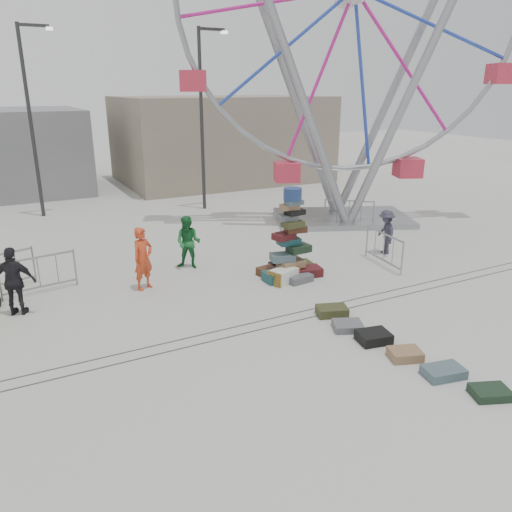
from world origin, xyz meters
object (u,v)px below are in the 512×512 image
barricade_wheel_front (384,249)px  pedestrian_red (143,259)px  pedestrian_grey (386,232)px  lamp_post_right (203,111)px  steamer_trunk (284,276)px  lamp_post_left (32,113)px  barricade_dummy_c (39,274)px  pedestrian_black (15,281)px  ferris_wheel (353,22)px  pedestrian_green (188,242)px  barricade_wheel_back (349,213)px  suitcase_tower (290,252)px

barricade_wheel_front → pedestrian_red: size_ratio=1.10×
pedestrian_grey → lamp_post_right: bearing=-144.2°
steamer_trunk → pedestrian_red: size_ratio=0.48×
lamp_post_left → barricade_dummy_c: 10.38m
steamer_trunk → barricade_wheel_front: 3.66m
lamp_post_left → steamer_trunk: lamp_post_left is taller
pedestrian_black → pedestrian_red: bearing=-152.6°
lamp_post_left → pedestrian_black: lamp_post_left is taller
pedestrian_black → pedestrian_grey: pedestrian_black is taller
steamer_trunk → barricade_dummy_c: bearing=140.2°
pedestrian_black → ferris_wheel: bearing=-139.5°
steamer_trunk → barricade_dummy_c: 6.94m
lamp_post_left → barricade_wheel_front: (9.04, -12.18, -3.93)m
pedestrian_green → lamp_post_right: bearing=102.6°
steamer_trunk → pedestrian_black: pedestrian_black is taller
pedestrian_red → pedestrian_grey: (8.30, -0.69, -0.14)m
lamp_post_right → pedestrian_black: 12.87m
lamp_post_left → barricade_dummy_c: (-1.07, -9.54, -3.93)m
barricade_wheel_back → pedestrian_black: (-12.80, -3.08, 0.34)m
barricade_wheel_front → pedestrian_black: pedestrian_black is taller
lamp_post_right → pedestrian_red: size_ratio=4.40×
suitcase_tower → barricade_wheel_back: (5.25, 3.93, -0.21)m
lamp_post_left → steamer_trunk: 13.84m
suitcase_tower → ferris_wheel: size_ratio=0.17×
lamp_post_left → steamer_trunk: size_ratio=9.15×
pedestrian_red → barricade_wheel_front: bearing=-38.6°
lamp_post_right → steamer_trunk: size_ratio=9.15×
suitcase_tower → barricade_wheel_front: suitcase_tower is taller
lamp_post_right → pedestrian_grey: size_ratio=5.20×
barricade_wheel_back → pedestrian_green: bearing=-126.7°
lamp_post_left → barricade_wheel_back: bearing=-34.7°
lamp_post_left → pedestrian_red: 11.28m
lamp_post_right → pedestrian_green: (-3.64, -7.52, -3.63)m
lamp_post_left → suitcase_tower: lamp_post_left is taller
lamp_post_right → pedestrian_black: lamp_post_right is taller
lamp_post_left → barricade_wheel_front: 15.67m
suitcase_tower → lamp_post_right: bearing=85.6°
ferris_wheel → pedestrian_grey: (-1.42, -4.36, -7.10)m
barricade_dummy_c → pedestrian_grey: size_ratio=1.30×
lamp_post_right → pedestrian_grey: 10.40m
ferris_wheel → pedestrian_green: (-7.99, -2.62, -7.02)m
lamp_post_left → barricade_wheel_back: size_ratio=4.00×
pedestrian_green → steamer_trunk: bearing=-12.0°
barricade_wheel_back → barricade_dummy_c: bearing=-131.3°
barricade_wheel_back → steamer_trunk: bearing=-102.8°
lamp_post_right → ferris_wheel: 7.37m
pedestrian_red → suitcase_tower: bearing=-40.3°
suitcase_tower → pedestrian_red: 4.36m
ferris_wheel → steamer_trunk: size_ratio=18.29×
suitcase_tower → pedestrian_grey: 4.09m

